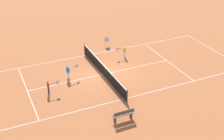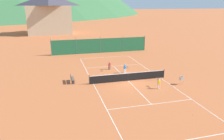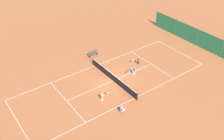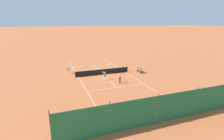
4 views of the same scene
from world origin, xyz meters
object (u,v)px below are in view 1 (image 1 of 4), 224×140
tennis_ball_mid_court (176,46)px  ball_hopper (107,40)px  player_far_baseline (49,86)px  player_far_service (124,51)px  tennis_ball_by_net_right (102,58)px  tennis_ball_alley_left (96,103)px  player_near_baseline (68,71)px  courtside_bench (123,115)px  tennis_ball_service_box (35,102)px  tennis_net (103,69)px  tennis_ball_near_corner (44,64)px

tennis_ball_mid_court → ball_hopper: 7.04m
player_far_baseline → tennis_ball_mid_court: size_ratio=16.71×
player_far_service → tennis_ball_by_net_right: (0.46, 2.03, -0.61)m
tennis_ball_alley_left → tennis_ball_by_net_right: bearing=-26.5°
ball_hopper → player_near_baseline: bearing=130.8°
player_near_baseline → tennis_ball_mid_court: bearing=-81.1°
ball_hopper → courtside_bench: 12.26m
player_near_baseline → tennis_ball_service_box: 4.17m
tennis_net → tennis_ball_alley_left: size_ratio=139.09×
tennis_ball_mid_court → tennis_ball_alley_left: size_ratio=1.00×
player_far_baseline → tennis_ball_by_net_right: bearing=-57.7°
player_far_service → tennis_ball_service_box: (-4.17, 9.32, -0.61)m
courtside_bench → tennis_ball_by_net_right: bearing=-14.1°
tennis_ball_alley_left → tennis_ball_near_corner: 7.85m
tennis_ball_service_box → tennis_ball_near_corner: same height
player_near_baseline → ball_hopper: size_ratio=1.40×
tennis_ball_near_corner → tennis_ball_mid_court: bearing=-96.2°
ball_hopper → tennis_net: bearing=153.3°
player_far_baseline → tennis_ball_by_net_right: 7.12m
tennis_ball_by_net_right → tennis_ball_mid_court: bearing=-92.6°
player_far_baseline → ball_hopper: (6.32, -7.55, 0.01)m
tennis_net → ball_hopper: 5.93m
player_far_service → tennis_ball_mid_court: player_far_service is taller
tennis_ball_near_corner → ball_hopper: bearing=-78.0°
player_far_service → ball_hopper: size_ratio=1.22×
player_far_baseline → tennis_ball_service_box: size_ratio=16.71×
tennis_ball_mid_court → tennis_ball_by_net_right: same height
player_near_baseline → courtside_bench: size_ratio=0.83×
tennis_net → tennis_ball_near_corner: tennis_net is taller
tennis_ball_service_box → ball_hopper: 11.39m
player_far_service → tennis_ball_service_box: player_far_service is taller
tennis_net → player_far_baseline: player_far_baseline is taller
tennis_ball_service_box → player_far_baseline: bearing=-57.4°
tennis_net → player_far_service: 3.90m
tennis_net → player_near_baseline: size_ratio=7.37×
tennis_ball_alley_left → tennis_ball_by_net_right: (6.52, -3.25, 0.00)m
player_far_service → ball_hopper: (2.98, 0.47, 0.02)m
player_far_service → player_near_baseline: player_near_baseline is taller
ball_hopper → player_far_service: bearing=-171.0°
player_near_baseline → ball_hopper: bearing=-49.2°
tennis_ball_alley_left → player_far_service: bearing=-41.0°
player_near_baseline → tennis_ball_service_box: size_ratio=18.86×
player_far_baseline → player_far_service: (3.34, -8.02, -0.01)m
tennis_net → tennis_ball_mid_court: 9.37m
tennis_net → tennis_ball_by_net_right: size_ratio=139.09×
player_near_baseline → tennis_ball_by_net_right: 4.59m
tennis_net → tennis_ball_mid_court: bearing=-75.1°
tennis_net → player_near_baseline: 2.91m
tennis_net → tennis_ball_service_box: 6.47m
tennis_ball_near_corner → ball_hopper: 6.99m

